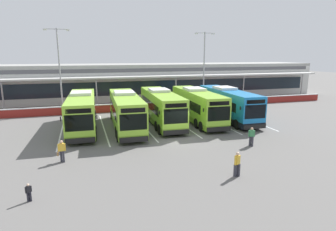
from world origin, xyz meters
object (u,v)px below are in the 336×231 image
(coach_bus_left_centre, at_px, (126,112))
(coach_bus_centre, at_px, (161,107))
(pedestrian_in_dark_coat, at_px, (237,163))
(lamp_post_centre, at_px, (204,63))
(coach_bus_rightmost, at_px, (228,104))
(coach_bus_right_centre, at_px, (197,106))
(pedestrian_child, at_px, (29,192))
(pedestrian_with_handbag, at_px, (62,151))
(pedestrian_near_bin, at_px, (252,136))
(lamp_post_west, at_px, (59,65))
(coach_bus_leftmost, at_px, (82,112))

(coach_bus_left_centre, height_order, coach_bus_centre, same)
(pedestrian_in_dark_coat, relative_size, lamp_post_centre, 0.15)
(coach_bus_rightmost, bearing_deg, coach_bus_right_centre, 177.39)
(pedestrian_in_dark_coat, bearing_deg, coach_bus_left_centre, 108.91)
(coach_bus_right_centre, bearing_deg, lamp_post_centre, 62.48)
(pedestrian_in_dark_coat, bearing_deg, lamp_post_centre, 70.28)
(coach_bus_right_centre, bearing_deg, pedestrian_child, -136.96)
(coach_bus_right_centre, bearing_deg, pedestrian_with_handbag, -147.27)
(coach_bus_right_centre, relative_size, pedestrian_near_bin, 7.56)
(coach_bus_centre, relative_size, lamp_post_west, 1.11)
(pedestrian_with_handbag, bearing_deg, pedestrian_in_dark_coat, -28.69)
(pedestrian_with_handbag, distance_m, pedestrian_in_dark_coat, 12.21)
(coach_bus_leftmost, bearing_deg, pedestrian_in_dark_coat, -58.74)
(coach_bus_centre, relative_size, pedestrian_with_handbag, 7.56)
(pedestrian_near_bin, height_order, lamp_post_centre, lamp_post_centre)
(lamp_post_west, bearing_deg, coach_bus_centre, -43.82)
(coach_bus_left_centre, bearing_deg, coach_bus_leftmost, 166.70)
(coach_bus_centre, height_order, lamp_post_west, lamp_post_west)
(pedestrian_near_bin, bearing_deg, coach_bus_leftmost, 143.32)
(coach_bus_leftmost, height_order, coach_bus_right_centre, same)
(pedestrian_child, bearing_deg, coach_bus_rightmost, 36.46)
(coach_bus_leftmost, relative_size, pedestrian_near_bin, 7.56)
(coach_bus_leftmost, xyz_separation_m, pedestrian_child, (-2.86, -14.67, -1.24))
(coach_bus_centre, relative_size, pedestrian_in_dark_coat, 7.56)
(coach_bus_rightmost, height_order, lamp_post_centre, lamp_post_centre)
(coach_bus_centre, distance_m, pedestrian_with_handbag, 13.74)
(pedestrian_child, bearing_deg, coach_bus_right_centre, 43.04)
(coach_bus_leftmost, distance_m, pedestrian_near_bin, 16.90)
(coach_bus_centre, distance_m, coach_bus_right_centre, 4.30)
(coach_bus_right_centre, height_order, pedestrian_near_bin, coach_bus_right_centre)
(pedestrian_near_bin, height_order, lamp_post_west, lamp_post_west)
(coach_bus_right_centre, distance_m, lamp_post_centre, 13.21)
(coach_bus_leftmost, relative_size, coach_bus_left_centre, 1.00)
(coach_bus_left_centre, xyz_separation_m, pedestrian_in_dark_coat, (4.83, -14.09, -0.91))
(pedestrian_child, bearing_deg, lamp_post_centre, 50.16)
(coach_bus_centre, bearing_deg, pedestrian_with_handbag, -136.97)
(coach_bus_centre, bearing_deg, coach_bus_right_centre, -2.00)
(coach_bus_leftmost, xyz_separation_m, pedestrian_with_handbag, (-1.53, -9.26, -0.93))
(pedestrian_with_handbag, bearing_deg, pedestrian_child, -103.85)
(coach_bus_rightmost, xyz_separation_m, pedestrian_near_bin, (-3.14, -9.85, -0.91))
(pedestrian_in_dark_coat, relative_size, pedestrian_child, 1.61)
(pedestrian_with_handbag, bearing_deg, coach_bus_centre, 43.03)
(coach_bus_leftmost, relative_size, coach_bus_rightmost, 1.00)
(pedestrian_with_handbag, height_order, lamp_post_west, lamp_post_west)
(coach_bus_right_centre, height_order, pedestrian_child, coach_bus_right_centre)
(pedestrian_with_handbag, relative_size, pedestrian_in_dark_coat, 1.00)
(coach_bus_left_centre, height_order, pedestrian_with_handbag, coach_bus_left_centre)
(pedestrian_child, relative_size, pedestrian_near_bin, 0.62)
(coach_bus_left_centre, relative_size, pedestrian_in_dark_coat, 7.56)
(pedestrian_with_handbag, bearing_deg, lamp_post_west, 92.92)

